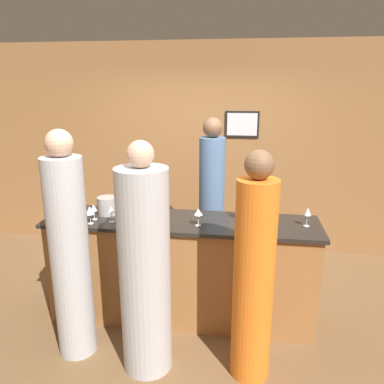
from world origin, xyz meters
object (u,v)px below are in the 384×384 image
guest_0 (145,270)px  guest_2 (254,277)px  guest_1 (70,255)px  wine_bottle_0 (244,210)px  bartender (212,209)px  wine_bottle_2 (133,203)px  wine_bottle_1 (262,209)px  ice_bucket (107,206)px

guest_0 → guest_2: guest_0 is taller
guest_0 → guest_1: size_ratio=0.97×
guest_1 → wine_bottle_0: guest_1 is taller
bartender → wine_bottle_2: 0.95m
bartender → wine_bottle_0: 0.76m
bartender → guest_2: size_ratio=1.06×
wine_bottle_1 → guest_1: bearing=-154.7°
guest_2 → wine_bottle_0: 0.81m
guest_1 → wine_bottle_0: 1.57m
bartender → guest_2: bartender is taller
guest_0 → wine_bottle_1: 1.26m
wine_bottle_1 → ice_bucket: size_ratio=1.41×
ice_bucket → bartender: bearing=33.1°
wine_bottle_1 → wine_bottle_2: bearing=179.5°
guest_0 → bartender: bearing=74.8°
guest_2 → ice_bucket: bearing=151.9°
guest_0 → wine_bottle_0: 1.11m
guest_0 → guest_1: guest_1 is taller
guest_2 → wine_bottle_1: bearing=84.6°
guest_0 → wine_bottle_2: bearing=111.6°
guest_1 → wine_bottle_0: (1.40, 0.69, 0.23)m
guest_0 → wine_bottle_0: size_ratio=6.31×
guest_2 → ice_bucket: size_ratio=9.48×
ice_bucket → wine_bottle_1: bearing=1.7°
guest_2 → wine_bottle_2: 1.45m
bartender → ice_bucket: 1.17m
guest_1 → guest_0: bearing=-8.0°
wine_bottle_1 → ice_bucket: (-1.49, -0.04, -0.02)m
guest_1 → wine_bottle_0: size_ratio=6.51×
wine_bottle_1 → ice_bucket: bearing=-178.3°
guest_1 → wine_bottle_1: guest_1 is taller
bartender → guest_2: bearing=107.9°
guest_1 → guest_2: guest_1 is taller
bartender → guest_1: guest_1 is taller
wine_bottle_2 → guest_1: bearing=-113.0°
guest_0 → wine_bottle_2: guest_0 is taller
wine_bottle_2 → ice_bucket: bearing=-167.2°
guest_2 → wine_bottle_2: bearing=145.1°
guest_2 → wine_bottle_0: size_ratio=6.13×
guest_0 → guest_2: (0.83, 0.03, -0.01)m
guest_0 → guest_2: 0.83m
wine_bottle_2 → bartender: bearing=38.6°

